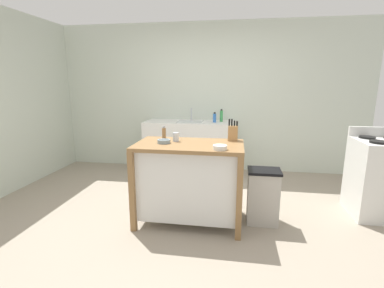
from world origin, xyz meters
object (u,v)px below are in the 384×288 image
(bowl_stoneware_deep, at_px, (220,147))
(pepper_grinder, at_px, (164,134))
(trash_bin, at_px, (263,196))
(bottle_hand_soap, at_px, (221,116))
(kitchen_island, at_px, (189,179))
(bottle_dish_soap, at_px, (215,118))
(knife_block, at_px, (233,133))
(sink_faucet, at_px, (191,114))
(bowl_ceramic_wide, at_px, (164,141))
(drinking_cup, at_px, (176,137))
(stove, at_px, (380,178))

(bowl_stoneware_deep, bearing_deg, pepper_grinder, 153.85)
(trash_bin, bearing_deg, bottle_hand_soap, 108.37)
(kitchen_island, relative_size, bottle_dish_soap, 6.89)
(kitchen_island, height_order, trash_bin, kitchen_island)
(bowl_stoneware_deep, bearing_deg, bottle_dish_soap, 96.13)
(knife_block, distance_m, bottle_hand_soap, 1.63)
(bowl_stoneware_deep, bearing_deg, sink_faucet, 106.46)
(bowl_stoneware_deep, distance_m, bottle_dish_soap, 1.99)
(bowl_ceramic_wide, relative_size, sink_faucet, 0.64)
(kitchen_island, relative_size, bottle_hand_soap, 5.47)
(knife_block, distance_m, bowl_stoneware_deep, 0.49)
(bowl_ceramic_wide, relative_size, drinking_cup, 1.41)
(trash_bin, distance_m, sink_faucet, 2.25)
(sink_faucet, bearing_deg, drinking_cup, -86.25)
(kitchen_island, xyz_separation_m, bottle_hand_soap, (0.25, 1.85, 0.50))
(kitchen_island, height_order, pepper_grinder, pepper_grinder)
(pepper_grinder, distance_m, stove, 2.60)
(bottle_dish_soap, relative_size, bottle_hand_soap, 0.79)
(kitchen_island, distance_m, knife_block, 0.72)
(bowl_stoneware_deep, height_order, sink_faucet, sink_faucet)
(pepper_grinder, bearing_deg, stove, 9.63)
(bowl_stoneware_deep, relative_size, bottle_hand_soap, 0.66)
(knife_block, xyz_separation_m, sink_faucet, (-0.75, 1.68, 0.01))
(trash_bin, height_order, stove, stove)
(kitchen_island, relative_size, bowl_ceramic_wide, 8.30)
(bottle_hand_soap, bearing_deg, bowl_stoneware_deep, -87.13)
(knife_block, height_order, sink_faucet, knife_block)
(pepper_grinder, bearing_deg, bottle_hand_soap, 72.70)
(drinking_cup, relative_size, bottle_hand_soap, 0.47)
(bottle_dish_soap, relative_size, stove, 0.16)
(drinking_cup, distance_m, trash_bin, 1.19)
(bowl_stoneware_deep, xyz_separation_m, sink_faucet, (-0.64, 2.16, 0.08))
(trash_bin, bearing_deg, stove, 16.67)
(knife_block, xyz_separation_m, pepper_grinder, (-0.77, -0.15, -0.01))
(drinking_cup, bearing_deg, bowl_ceramic_wide, -132.87)
(bowl_stoneware_deep, xyz_separation_m, drinking_cup, (-0.52, 0.32, 0.03))
(bowl_ceramic_wide, height_order, bowl_stoneware_deep, bowl_stoneware_deep)
(bowl_stoneware_deep, height_order, pepper_grinder, pepper_grinder)
(drinking_cup, distance_m, bottle_dish_soap, 1.68)
(bowl_stoneware_deep, height_order, bottle_dish_soap, bottle_dish_soap)
(trash_bin, distance_m, stove, 1.44)
(drinking_cup, distance_m, stove, 2.46)
(bowl_stoneware_deep, xyz_separation_m, bottle_hand_soap, (-0.10, 2.09, 0.07))
(knife_block, bearing_deg, bottle_hand_soap, 97.82)
(bowl_ceramic_wide, distance_m, drinking_cup, 0.16)
(pepper_grinder, distance_m, bottle_dish_soap, 1.71)
(kitchen_island, relative_size, sink_faucet, 5.34)
(bowl_stoneware_deep, relative_size, sink_faucet, 0.64)
(bowl_ceramic_wide, height_order, drinking_cup, drinking_cup)
(bowl_ceramic_wide, xyz_separation_m, sink_faucet, (-0.01, 1.95, 0.08))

